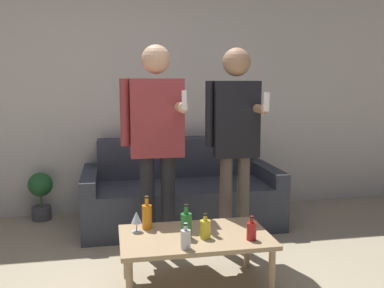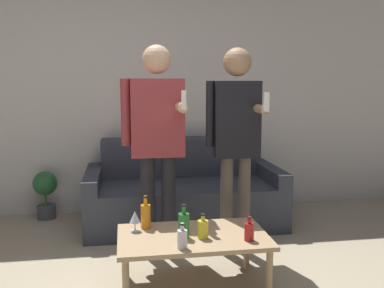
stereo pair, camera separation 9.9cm
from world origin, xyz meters
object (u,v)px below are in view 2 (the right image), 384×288
(coffee_table, at_px, (193,241))
(person_standing_right, at_px, (236,132))
(person_standing_left, at_px, (157,133))
(couch, at_px, (183,193))
(bottle_orange, at_px, (146,215))

(coffee_table, distance_m, person_standing_right, 0.98)
(person_standing_left, xyz_separation_m, person_standing_right, (0.63, -0.09, 0.01))
(couch, bearing_deg, coffee_table, -95.27)
(couch, relative_size, coffee_table, 1.88)
(bottle_orange, bearing_deg, person_standing_right, 26.41)
(person_standing_right, bearing_deg, couch, 109.54)
(couch, bearing_deg, person_standing_left, -112.14)
(couch, distance_m, bottle_orange, 1.33)
(bottle_orange, xyz_separation_m, person_standing_right, (0.75, 0.37, 0.54))
(couch, height_order, person_standing_right, person_standing_right)
(couch, xyz_separation_m, coffee_table, (-0.13, -1.43, 0.05))
(couch, relative_size, person_standing_left, 1.12)
(coffee_table, bearing_deg, couch, 84.73)
(person_standing_right, bearing_deg, bottle_orange, -153.59)
(coffee_table, relative_size, person_standing_left, 0.59)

